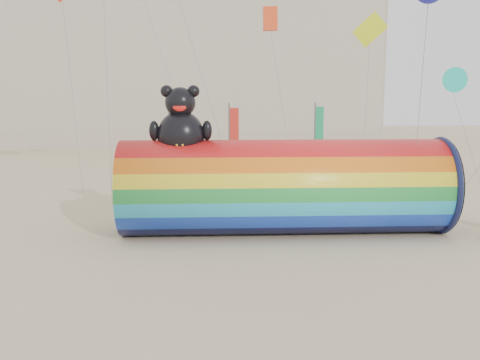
{
  "coord_description": "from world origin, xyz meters",
  "views": [
    {
      "loc": [
        -0.55,
        -19.09,
        5.69
      ],
      "look_at": [
        0.5,
        1.5,
        2.4
      ],
      "focal_mm": 40.0,
      "sensor_mm": 36.0,
      "label": 1
    }
  ],
  "objects": [
    {
      "name": "festival_banners",
      "position": [
        1.45,
        15.28,
        2.64
      ],
      "size": [
        10.38,
        3.55,
        5.2
      ],
      "color": "#59595E",
      "rests_on": "ground"
    },
    {
      "name": "windsock_assembly",
      "position": [
        2.37,
        2.51,
        2.05
      ],
      "size": [
        13.39,
        4.08,
        6.17
      ],
      "color": "red",
      "rests_on": "ground"
    },
    {
      "name": "hotel_building",
      "position": [
        -12.0,
        45.95,
        10.31
      ],
      "size": [
        60.4,
        15.4,
        20.6
      ],
      "color": "#B7AD99",
      "rests_on": "ground"
    },
    {
      "name": "ground",
      "position": [
        0.0,
        0.0,
        0.0
      ],
      "size": [
        160.0,
        160.0,
        0.0
      ],
      "primitive_type": "plane",
      "color": "#CCB58C",
      "rests_on": "ground"
    }
  ]
}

